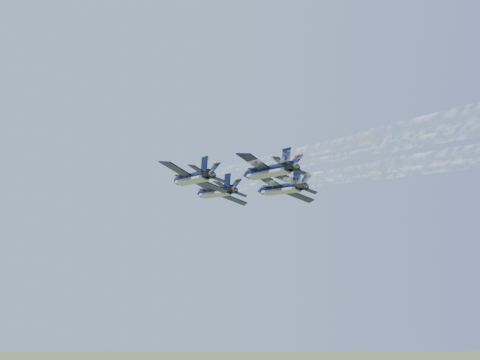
{
  "coord_description": "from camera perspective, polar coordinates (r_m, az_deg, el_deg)",
  "views": [
    {
      "loc": [
        -8.72,
        -102.68,
        78.95
      ],
      "look_at": [
        3.65,
        2.82,
        104.51
      ],
      "focal_mm": 40.0,
      "sensor_mm": 36.0,
      "label": 1
    }
  ],
  "objects": [
    {
      "name": "smoke_trail_left",
      "position": [
        55.36,
        23.44,
        14.01
      ],
      "size": [
        34.19,
        79.35,
        3.01
      ],
      "rotation": [
        0.0,
        0.34,
        0.39
      ],
      "color": "white"
    },
    {
      "name": "smoke_trail_lead",
      "position": [
        67.43,
        22.3,
        8.9
      ],
      "size": [
        34.19,
        79.35,
        3.01
      ],
      "rotation": [
        0.0,
        0.34,
        0.39
      ],
      "color": "white"
    },
    {
      "name": "jet_left",
      "position": [
        103.69,
        -5.2,
        0.21
      ],
      "size": [
        13.45,
        19.14,
        5.83
      ],
      "rotation": [
        0.0,
        0.34,
        0.39
      ],
      "color": "black"
    },
    {
      "name": "jet_right",
      "position": [
        112.86,
        4.32,
        -0.94
      ],
      "size": [
        13.45,
        19.14,
        5.83
      ],
      "rotation": [
        0.0,
        0.34,
        0.39
      ],
      "color": "black"
    },
    {
      "name": "jet_lead",
      "position": [
        115.77,
        -2.72,
        -1.29
      ],
      "size": [
        13.45,
        19.14,
        5.83
      ],
      "rotation": [
        0.0,
        0.34,
        0.39
      ],
      "color": "black"
    },
    {
      "name": "jet_slot",
      "position": [
        98.24,
        2.99,
        0.94
      ],
      "size": [
        13.45,
        19.14,
        5.83
      ],
      "rotation": [
        0.0,
        0.34,
        0.39
      ],
      "color": "black"
    }
  ]
}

